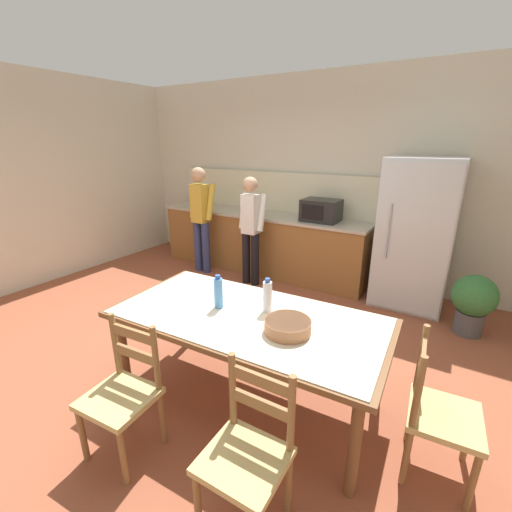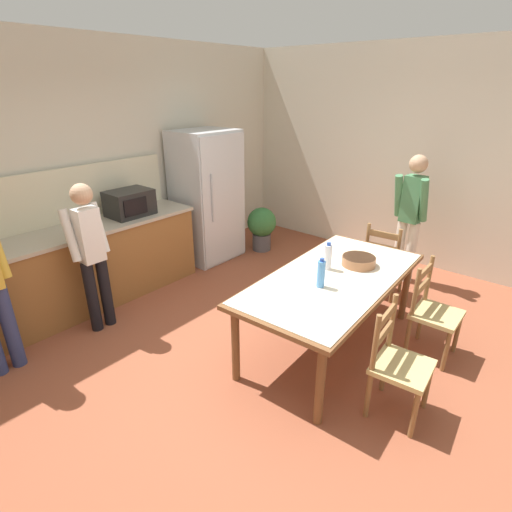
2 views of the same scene
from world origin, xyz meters
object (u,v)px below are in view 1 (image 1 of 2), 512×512
object	(u,v)px
bottle_near_centre	(218,293)
dining_table	(247,323)
chair_side_near_right	(248,454)
potted_plant	(473,301)
refrigerator	(415,235)
chair_head_end	(438,413)
person_at_counter	(251,226)
serving_bowl	(288,325)
chair_side_near_left	(124,393)
person_at_sink	(201,215)
bottle_off_centre	(267,296)
microwave	(321,210)

from	to	relation	value
bottle_near_centre	dining_table	bearing A→B (deg)	2.70
chair_side_near_right	potted_plant	distance (m)	3.02
refrigerator	chair_side_near_right	size ratio (longest dim) A/B	2.00
refrigerator	bottle_near_centre	size ratio (longest dim) A/B	6.72
potted_plant	chair_head_end	bearing A→B (deg)	-94.93
refrigerator	person_at_counter	bearing A→B (deg)	-166.24
serving_bowl	chair_side_near_left	bearing A→B (deg)	-136.21
chair_side_near_left	chair_head_end	bearing A→B (deg)	22.07
serving_bowl	chair_side_near_left	size ratio (longest dim) A/B	0.35
serving_bowl	person_at_sink	xyz separation A→B (m)	(-2.53, 2.09, 0.11)
dining_table	bottle_near_centre	world-z (taller)	bottle_near_centre
potted_plant	chair_side_near_right	bearing A→B (deg)	-109.20
serving_bowl	potted_plant	world-z (taller)	serving_bowl
bottle_near_centre	chair_side_near_right	size ratio (longest dim) A/B	0.30
bottle_off_centre	chair_side_near_right	world-z (taller)	bottle_off_centre
microwave	serving_bowl	distance (m)	2.72
microwave	person_at_counter	world-z (taller)	person_at_counter
person_at_counter	potted_plant	xyz separation A→B (m)	(2.74, 0.07, -0.48)
bottle_near_centre	chair_side_near_left	world-z (taller)	bottle_near_centre
refrigerator	chair_side_near_left	xyz separation A→B (m)	(-1.23, -3.32, -0.47)
chair_head_end	chair_side_near_left	distance (m)	1.96
chair_side_near_right	dining_table	bearing A→B (deg)	122.02
microwave	serving_bowl	world-z (taller)	microwave
chair_side_near_right	chair_head_end	bearing A→B (deg)	44.53
bottle_near_centre	potted_plant	xyz separation A→B (m)	(1.75, 2.09, -0.49)
microwave	bottle_near_centre	distance (m)	2.55
bottle_off_centre	serving_bowl	size ratio (longest dim) A/B	0.84
bottle_near_centre	potted_plant	world-z (taller)	bottle_near_centre
chair_head_end	refrigerator	bearing A→B (deg)	7.69
dining_table	bottle_near_centre	bearing A→B (deg)	-177.30
microwave	person_at_counter	bearing A→B (deg)	-147.52
bottle_near_centre	chair_side_near_left	distance (m)	0.93
bottle_near_centre	chair_head_end	bearing A→B (deg)	2.66
person_at_sink	person_at_counter	world-z (taller)	person_at_sink
bottle_off_centre	person_at_counter	size ratio (longest dim) A/B	0.18
microwave	person_at_sink	xyz separation A→B (m)	(-1.74, -0.50, -0.17)
chair_head_end	person_at_sink	bearing A→B (deg)	56.21
bottle_off_centre	chair_side_near_left	size ratio (longest dim) A/B	0.30
serving_bowl	person_at_counter	bearing A→B (deg)	127.91
person_at_sink	potted_plant	bearing A→B (deg)	-89.20
refrigerator	dining_table	size ratio (longest dim) A/B	0.86
bottle_near_centre	bottle_off_centre	bearing A→B (deg)	21.93
serving_bowl	person_at_counter	distance (m)	2.62
person_at_sink	serving_bowl	bearing A→B (deg)	-129.51
chair_head_end	chair_side_near_left	bearing A→B (deg)	112.30
dining_table	serving_bowl	xyz separation A→B (m)	(0.36, -0.06, 0.12)
microwave	dining_table	distance (m)	2.59
bottle_near_centre	chair_side_near_right	bearing A→B (deg)	-45.06
chair_side_near_right	serving_bowl	bearing A→B (deg)	99.96
refrigerator	chair_side_near_right	distance (m)	3.33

